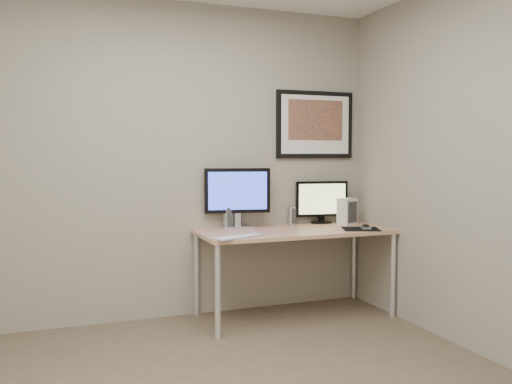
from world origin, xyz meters
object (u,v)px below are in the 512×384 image
monitor_tv (322,201)px  keyboard (238,237)px  desk (294,237)px  framed_art (315,125)px  monitor_large (238,195)px  speaker_right (291,216)px  fan_unit (347,212)px  speaker_left (228,217)px

monitor_tv → keyboard: (-0.98, -0.55, -0.20)m
keyboard → desk: bearing=1.1°
framed_art → keyboard: size_ratio=1.81×
monitor_large → monitor_tv: size_ratio=1.14×
desk → speaker_right: size_ratio=9.85×
desk → monitor_tv: (0.40, 0.28, 0.27)m
monitor_large → speaker_right: monitor_large is taller
monitor_tv → keyboard: bearing=-143.8°
monitor_large → fan_unit: bearing=1.7°
speaker_left → keyboard: 0.56m
fan_unit → speaker_left: bearing=146.5°
monitor_large → speaker_right: bearing=15.1°
fan_unit → speaker_right: bearing=133.3°
desk → keyboard: keyboard is taller
monitor_tv → keyboard: monitor_tv is taller
keyboard → fan_unit: 1.20m
speaker_right → keyboard: 0.89m
keyboard → speaker_right: bearing=15.8°
speaker_left → fan_unit: (1.05, -0.18, 0.02)m
speaker_right → desk: bearing=-128.4°
desk → fan_unit: size_ratio=6.77×
monitor_large → monitor_tv: monitor_large is taller
monitor_tv → speaker_left: bearing=-172.9°
speaker_left → fan_unit: 1.06m
speaker_right → keyboard: bearing=-159.9°
monitor_large → fan_unit: monitor_large is taller
speaker_left → keyboard: (-0.09, -0.55, -0.09)m
desk → framed_art: framed_art is taller
keyboard → fan_unit: fan_unit is taller
desk → speaker_left: (-0.49, 0.28, 0.16)m
desk → framed_art: 1.07m
desk → monitor_large: monitor_large is taller
monitor_large → speaker_right: 0.56m
framed_art → speaker_right: bearing=-171.0°
framed_art → speaker_right: framed_art is taller
speaker_left → monitor_large: bearing=-35.7°
monitor_tv → monitor_large: bearing=-170.5°
monitor_large → keyboard: (-0.17, -0.51, -0.27)m
framed_art → keyboard: 1.42m
desk → monitor_tv: 0.56m
framed_art → fan_unit: 0.83m
speaker_left → fan_unit: size_ratio=0.81×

